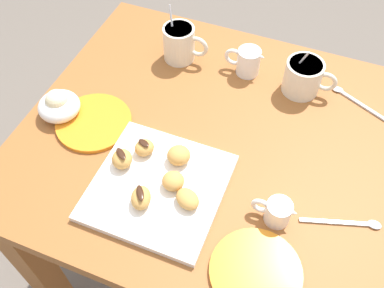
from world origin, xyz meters
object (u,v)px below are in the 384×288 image
pastry_plate_square (158,187)px  beignet_0 (122,159)px  dining_table (206,172)px  coffee_mug_cream_right (304,76)px  coffee_mug_cream_left (180,42)px  beignet_4 (141,198)px  cream_pitcher_white (248,61)px  ice_cream_bowl (59,105)px  chocolate_sauce_pitcher (278,211)px  saucer_orange_left (256,272)px  beignet_3 (188,199)px  beignet_2 (144,148)px  beignet_5 (179,155)px  saucer_orange_right (94,122)px  beignet_1 (173,181)px

pastry_plate_square → beignet_0: beignet_0 is taller
dining_table → coffee_mug_cream_right: (0.17, 0.23, 0.20)m
coffee_mug_cream_left → beignet_4: 0.47m
cream_pitcher_white → beignet_0: (-0.16, -0.40, -0.01)m
ice_cream_bowl → chocolate_sauce_pitcher: size_ratio=1.09×
saucer_orange_left → beignet_0: size_ratio=3.55×
coffee_mug_cream_left → beignet_3: coffee_mug_cream_left is taller
coffee_mug_cream_right → beignet_3: bearing=-108.5°
pastry_plate_square → beignet_2: 0.10m
beignet_5 → coffee_mug_cream_left: bearing=112.2°
saucer_orange_right → beignet_1: bearing=-21.6°
saucer_orange_left → beignet_2: size_ratio=3.97×
beignet_3 → chocolate_sauce_pitcher: bearing=12.8°
beignet_0 → beignet_5: bearing=26.0°
coffee_mug_cream_right → beignet_4: (-0.23, -0.45, -0.01)m
dining_table → cream_pitcher_white: 0.31m
cream_pitcher_white → beignet_1: cream_pitcher_white is taller
coffee_mug_cream_right → beignet_2: coffee_mug_cream_right is taller
saucer_orange_right → chocolate_sauce_pitcher: bearing=-10.4°
dining_table → beignet_0: bearing=-131.7°
ice_cream_bowl → beignet_0: bearing=-21.9°
ice_cream_bowl → saucer_orange_left: (0.55, -0.21, -0.03)m
coffee_mug_cream_left → coffee_mug_cream_right: bearing=0.0°
saucer_orange_left → saucer_orange_right: bearing=155.6°
coffee_mug_cream_right → saucer_orange_left: 0.51m
beignet_0 → beignet_1: (0.12, -0.01, -0.00)m
dining_table → chocolate_sauce_pitcher: bearing=-37.1°
beignet_5 → beignet_4: bearing=-103.7°
beignet_2 → saucer_orange_left: bearing=-28.7°
beignet_3 → beignet_4: bearing=-159.2°
coffee_mug_cream_left → beignet_1: bearing=-69.3°
beignet_1 → dining_table: bearing=84.8°
beignet_4 → beignet_2: bearing=112.4°
ice_cream_bowl → beignet_4: bearing=-28.2°
coffee_mug_cream_left → beignet_3: size_ratio=2.69×
ice_cream_bowl → beignet_5: bearing=-5.7°
chocolate_sauce_pitcher → coffee_mug_cream_left: bearing=134.1°
ice_cream_bowl → beignet_1: bearing=-16.0°
beignet_0 → beignet_4: size_ratio=0.91×
pastry_plate_square → beignet_1: (0.03, 0.01, 0.03)m
beignet_3 → coffee_mug_cream_left: bearing=114.5°
beignet_2 → coffee_mug_cream_right: bearing=50.5°
saucer_orange_right → beignet_1: 0.27m
coffee_mug_cream_left → cream_pitcher_white: coffee_mug_cream_left is taller
coffee_mug_cream_left → beignet_5: 0.36m
coffee_mug_cream_right → beignet_1: coffee_mug_cream_right is taller
dining_table → beignet_1: 0.25m
ice_cream_bowl → beignet_0: size_ratio=2.03×
beignet_1 → beignet_2: 0.11m
beignet_1 → beignet_3: bearing=-32.4°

